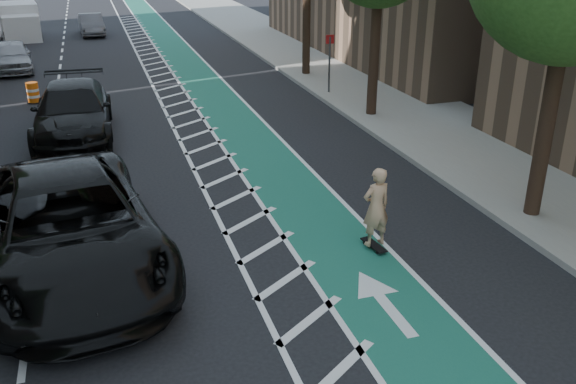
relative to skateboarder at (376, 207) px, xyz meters
name	(u,v)px	position (x,y,z in m)	size (l,w,h in m)	color
ground	(197,258)	(-3.70, 0.73, -0.98)	(120.00, 120.00, 0.00)	black
bike_lane	(231,118)	(-0.70, 10.73, -0.97)	(2.00, 90.00, 0.01)	#185548
buffer_strip	(190,121)	(-2.20, 10.73, -0.97)	(1.40, 90.00, 0.01)	silver
sidewalk_right	(392,102)	(5.80, 10.73, -0.90)	(5.00, 90.00, 0.15)	gray
curb_right	(334,107)	(3.35, 10.73, -0.90)	(0.12, 90.00, 0.16)	gray
sign_post	(329,63)	(3.90, 12.73, 0.37)	(0.35, 0.08, 2.47)	#4C4C4C
skateboard	(374,245)	(0.00, 0.00, -0.89)	(0.32, 0.78, 0.10)	black
skateboarder	(376,207)	(0.00, 0.00, 0.00)	(0.64, 0.42, 1.75)	tan
suv_near	(70,226)	(-6.10, 1.03, -0.01)	(3.20, 6.95, 1.93)	black
suv_far	(73,112)	(-6.10, 10.07, -0.12)	(2.42, 5.94, 1.72)	black
car_silver	(12,56)	(-8.98, 21.88, -0.25)	(1.71, 4.26, 1.45)	gray
car_grey	(91,25)	(-5.11, 32.49, -0.31)	(1.42, 4.07, 1.34)	#555459
pedestrian	(536,124)	(7.16, 4.01, -0.01)	(0.79, 0.62, 1.63)	black
box_truck	(20,22)	(-9.45, 32.82, -0.01)	(2.84, 5.28, 2.10)	silver
barrel_a	(13,196)	(-7.50, 4.35, -0.56)	(0.65, 0.65, 0.89)	#DA4D0B
barrel_b	(92,106)	(-5.50, 12.11, -0.49)	(0.75, 0.75, 1.03)	orange
barrel_c	(33,93)	(-7.70, 15.23, -0.60)	(0.59, 0.59, 0.80)	orange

